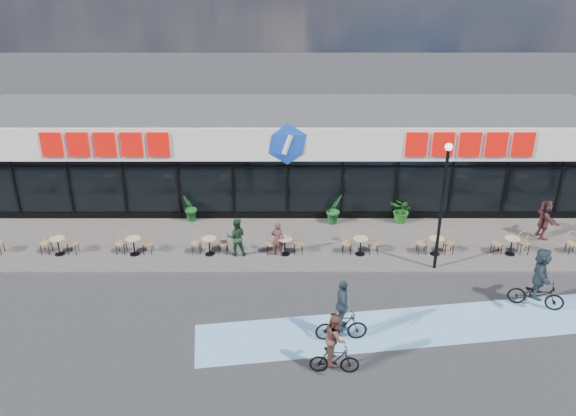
{
  "coord_description": "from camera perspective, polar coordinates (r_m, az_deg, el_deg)",
  "views": [
    {
      "loc": [
        0.0,
        -16.95,
        11.13
      ],
      "look_at": [
        0.02,
        3.5,
        2.14
      ],
      "focal_mm": 35.0,
      "sensor_mm": 36.0,
      "label": 1
    }
  ],
  "objects": [
    {
      "name": "bistro_set_7",
      "position": [
        24.78,
        21.68,
        -3.35
      ],
      "size": [
        1.54,
        0.62,
        0.9
      ],
      "color": "tan",
      "rests_on": "sidewalk"
    },
    {
      "name": "bistro_set_3",
      "position": [
        23.25,
        -7.97,
        -3.58
      ],
      "size": [
        1.54,
        0.62,
        0.9
      ],
      "color": "tan",
      "rests_on": "sidewalk"
    },
    {
      "name": "cyclist_c",
      "position": [
        16.79,
        4.79,
        -13.97
      ],
      "size": [
        1.5,
        0.79,
        2.02
      ],
      "color": "black",
      "rests_on": "ground"
    },
    {
      "name": "bistro_set_6",
      "position": [
        23.82,
        14.75,
        -3.49
      ],
      "size": [
        1.54,
        0.62,
        0.9
      ],
      "color": "tan",
      "rests_on": "sidewalk"
    },
    {
      "name": "cyclist_b",
      "position": [
        21.37,
        24.11,
        -6.85
      ],
      "size": [
        1.96,
        1.78,
        2.28
      ],
      "color": "black",
      "rests_on": "ground"
    },
    {
      "name": "patron_left",
      "position": [
        22.78,
        -1.07,
        -3.17
      ],
      "size": [
        0.57,
        0.42,
        1.45
      ],
      "primitive_type": "imported",
      "rotation": [
        0.0,
        0.0,
        3.0
      ],
      "color": "#512A2A",
      "rests_on": "sidewalk"
    },
    {
      "name": "bistro_set_4",
      "position": [
        23.03,
        -0.32,
        -3.61
      ],
      "size": [
        1.54,
        0.62,
        0.9
      ],
      "color": "tan",
      "rests_on": "sidewalk"
    },
    {
      "name": "lamp_post",
      "position": [
        21.64,
        15.45,
        1.13
      ],
      "size": [
        0.28,
        0.28,
        5.1
      ],
      "color": "black",
      "rests_on": "sidewalk"
    },
    {
      "name": "potted_plant_left",
      "position": [
        26.19,
        -9.94,
        -0.02
      ],
      "size": [
        0.78,
        0.86,
        1.29
      ],
      "primitive_type": "imported",
      "rotation": [
        0.0,
        0.0,
        4.37
      ],
      "color": "#185621",
      "rests_on": "sidewalk"
    },
    {
      "name": "cyclist_a",
      "position": [
        18.08,
        5.49,
        -10.88
      ],
      "size": [
        1.71,
        1.05,
        2.19
      ],
      "color": "black",
      "rests_on": "ground"
    },
    {
      "name": "ground",
      "position": [
        20.28,
        -0.05,
        -9.56
      ],
      "size": [
        120.0,
        120.0,
        0.0
      ],
      "primitive_type": "plane",
      "color": "#28282B",
      "rests_on": "ground"
    },
    {
      "name": "building",
      "position": [
        28.29,
        -0.05,
        5.62
      ],
      "size": [
        30.6,
        6.57,
        4.75
      ],
      "color": "black",
      "rests_on": "ground"
    },
    {
      "name": "bistro_set_5",
      "position": [
        23.22,
        7.34,
        -3.58
      ],
      "size": [
        1.54,
        0.62,
        0.9
      ],
      "color": "tan",
      "rests_on": "sidewalk"
    },
    {
      "name": "bistro_set_1",
      "position": [
        24.87,
        -22.24,
        -3.35
      ],
      "size": [
        1.54,
        0.62,
        0.9
      ],
      "color": "tan",
      "rests_on": "sidewalk"
    },
    {
      "name": "pedestrian_b",
      "position": [
        26.58,
        24.6,
        -1.04
      ],
      "size": [
        0.62,
        1.64,
        1.74
      ],
      "primitive_type": "imported",
      "rotation": [
        0.0,
        0.0,
        1.64
      ],
      "color": "#582D30",
      "rests_on": "sidewalk"
    },
    {
      "name": "sidewalk",
      "position": [
        24.15,
        -0.05,
        -3.59
      ],
      "size": [
        44.0,
        5.0,
        0.1
      ],
      "primitive_type": "cube",
      "color": "#5D5652",
      "rests_on": "ground"
    },
    {
      "name": "potted_plant_mid",
      "position": [
        25.69,
        4.74,
        -0.11
      ],
      "size": [
        0.96,
        0.92,
        1.37
      ],
      "primitive_type": "imported",
      "rotation": [
        0.0,
        0.0,
        0.58
      ],
      "color": "#1A5B23",
      "rests_on": "sidewalk"
    },
    {
      "name": "potted_plant_right",
      "position": [
        26.21,
        11.54,
        -0.26
      ],
      "size": [
        1.39,
        1.4,
        1.18
      ],
      "primitive_type": "imported",
      "rotation": [
        0.0,
        0.0,
        5.46
      ],
      "color": "#1C5C1A",
      "rests_on": "sidewalk"
    },
    {
      "name": "bistro_set_2",
      "position": [
        23.87,
        -15.35,
        -3.49
      ],
      "size": [
        1.54,
        0.62,
        0.9
      ],
      "color": "tan",
      "rests_on": "sidewalk"
    },
    {
      "name": "bike_lane",
      "position": [
        19.46,
        12.07,
        -11.76
      ],
      "size": [
        14.17,
        4.13,
        0.01
      ],
      "primitive_type": "cube",
      "rotation": [
        0.0,
        0.0,
        0.14
      ],
      "color": "#74ACDC",
      "rests_on": "ground"
    },
    {
      "name": "patron_right",
      "position": [
        22.86,
        -5.25,
        -2.95
      ],
      "size": [
        0.82,
        0.65,
        1.61
      ],
      "primitive_type": "imported",
      "rotation": [
        0.0,
        0.0,
        3.2
      ],
      "color": "#1A301D",
      "rests_on": "sidewalk"
    }
  ]
}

